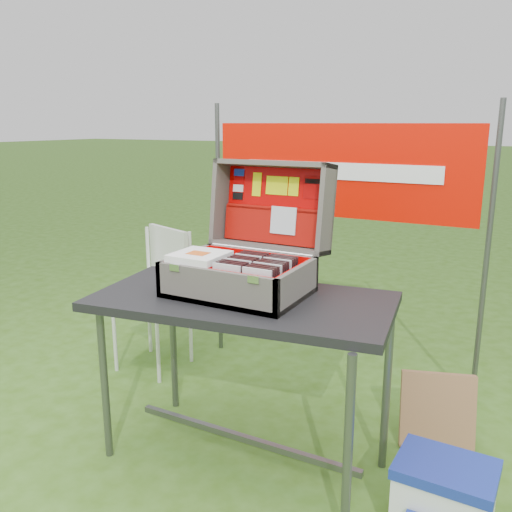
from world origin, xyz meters
The scene contains 88 objects.
ground centered at (0.00, 0.00, 0.00)m, with size 80.00×80.00×0.00m, color #365E14.
table centered at (-0.05, 0.01, 0.41)m, with size 1.32×0.66×0.82m, color black, non-canonical shape.
table_top centered at (-0.05, 0.01, 0.80)m, with size 1.32×0.66×0.04m, color black.
table_leg_fl centered at (-0.65, -0.26, 0.39)m, with size 0.04×0.04×0.78m, color #59595B.
table_leg_fr centered at (0.55, -0.26, 0.39)m, with size 0.04×0.04×0.78m, color #59595B.
table_leg_bl centered at (-0.65, 0.28, 0.39)m, with size 0.04×0.04×0.78m, color #59595B.
table_leg_br centered at (0.55, 0.28, 0.39)m, with size 0.04×0.04×0.78m, color #59595B.
table_brace centered at (-0.05, 0.01, 0.12)m, with size 1.17×0.03×0.03m, color #59595B.
suitcase centered at (-0.08, 0.10, 1.11)m, with size 0.60×0.59×0.57m, color #65605A, non-canonical shape.
suitcase_base_bottom centered at (-0.08, 0.04, 0.84)m, with size 0.60×0.43×0.02m, color #65605A.
suitcase_base_wall_front centered at (-0.08, -0.16, 0.90)m, with size 0.60×0.02×0.16m, color #65605A.
suitcase_base_wall_back centered at (-0.08, 0.24, 0.90)m, with size 0.60×0.02×0.16m, color #65605A.
suitcase_base_wall_left centered at (-0.37, 0.04, 0.90)m, with size 0.02×0.43×0.16m, color #65605A.
suitcase_base_wall_right centered at (0.20, 0.04, 0.90)m, with size 0.02×0.43×0.16m, color #65605A.
suitcase_liner_floor centered at (-0.08, 0.04, 0.85)m, with size 0.55×0.38×0.01m, color #CA0601.
suitcase_latch_left centered at (-0.28, -0.17, 0.97)m, with size 0.05×0.01×0.03m, color silver.
suitcase_latch_right centered at (0.11, -0.17, 0.97)m, with size 0.05×0.01×0.03m, color silver.
suitcase_hinge centered at (-0.08, 0.25, 0.98)m, with size 0.02×0.02×0.54m, color silver.
suitcase_lid_back centered at (-0.08, 0.43, 1.17)m, with size 0.60×0.43×0.02m, color #65605A.
suitcase_lid_rim_far centered at (-0.08, 0.39, 1.38)m, with size 0.60×0.02×0.16m, color #65605A.
suitcase_lid_rim_near centered at (-0.08, 0.33, 0.98)m, with size 0.60×0.02×0.16m, color #65605A.
suitcase_lid_rim_left centered at (-0.37, 0.36, 1.18)m, with size 0.02×0.43×0.16m, color #65605A.
suitcase_lid_rim_right centered at (0.20, 0.36, 1.18)m, with size 0.02×0.43×0.16m, color #65605A.
suitcase_lid_liner centered at (-0.08, 0.41, 1.18)m, with size 0.55×0.38×0.01m, color #CA0601.
suitcase_liner_wall_front centered at (-0.08, -0.15, 0.92)m, with size 0.55×0.01×0.14m, color #CA0601.
suitcase_liner_wall_back centered at (-0.08, 0.23, 0.92)m, with size 0.55×0.01×0.14m, color #CA0601.
suitcase_liner_wall_left centered at (-0.36, 0.04, 0.92)m, with size 0.01×0.38×0.14m, color #CA0601.
suitcase_liner_wall_right centered at (0.19, 0.04, 0.92)m, with size 0.01×0.38×0.14m, color #CA0601.
suitcase_lid_pocket centered at (-0.08, 0.38, 1.08)m, with size 0.53×0.17×0.03m, color #9A0D07.
suitcase_pocket_edge centered at (-0.08, 0.39, 1.17)m, with size 0.52×0.02×0.02m, color #9A0D07.
suitcase_pocket_cd centered at (-0.02, 0.37, 1.11)m, with size 0.13×0.13×0.01m, color silver.
lid_sticker_cc_a centered at (-0.30, 0.43, 1.33)m, with size 0.06×0.04×0.00m, color #1933B2.
lid_sticker_cc_b centered at (-0.30, 0.42, 1.29)m, with size 0.06×0.04×0.00m, color #A90202.
lid_sticker_cc_c centered at (-0.30, 0.42, 1.25)m, with size 0.06×0.04×0.00m, color white.
lid_sticker_cc_d centered at (-0.30, 0.41, 1.21)m, with size 0.06×0.04×0.00m, color black.
lid_card_neon_tall centered at (-0.20, 0.42, 1.28)m, with size 0.05×0.12×0.00m, color #DAEC0B.
lid_card_neon_main centered at (-0.08, 0.42, 1.28)m, with size 0.12×0.09×0.00m, color #DAEC0B.
lid_card_neon_small centered at (0.01, 0.42, 1.28)m, with size 0.05×0.09×0.00m, color #DAEC0B.
lid_sticker_band centered at (0.11, 0.42, 1.28)m, with size 0.11×0.11×0.00m, color #A90202.
lid_sticker_band_bar centered at (0.11, 0.43, 1.31)m, with size 0.10×0.02×0.00m, color black.
cd_left_0 centered at (-0.05, -0.13, 0.93)m, with size 0.13×0.01×0.15m, color silver.
cd_left_1 centered at (-0.05, -0.10, 0.93)m, with size 0.13×0.01×0.15m, color black.
cd_left_2 centered at (-0.05, -0.08, 0.93)m, with size 0.13×0.01×0.15m, color black.
cd_left_3 centered at (-0.05, -0.05, 0.93)m, with size 0.13×0.01×0.15m, color black.
cd_left_4 centered at (-0.05, -0.03, 0.93)m, with size 0.13×0.01×0.15m, color silver.
cd_left_5 centered at (-0.05, -0.01, 0.93)m, with size 0.13×0.01×0.15m, color black.
cd_left_6 centered at (-0.05, 0.02, 0.93)m, with size 0.13×0.01×0.15m, color black.
cd_left_7 centered at (-0.05, 0.04, 0.93)m, with size 0.13×0.01×0.15m, color black.
cd_left_8 centered at (-0.05, 0.06, 0.93)m, with size 0.13×0.01×0.15m, color silver.
cd_left_9 centered at (-0.05, 0.09, 0.93)m, with size 0.13×0.01×0.15m, color black.
cd_left_10 centered at (-0.05, 0.11, 0.93)m, with size 0.13×0.01×0.15m, color black.
cd_left_11 centered at (-0.05, 0.13, 0.93)m, with size 0.13×0.01×0.15m, color black.
cd_right_0 centered at (0.10, -0.13, 0.93)m, with size 0.13×0.01×0.15m, color silver.
cd_right_1 centered at (0.10, -0.10, 0.93)m, with size 0.13×0.01×0.15m, color black.
cd_right_2 centered at (0.10, -0.08, 0.93)m, with size 0.13×0.01×0.15m, color black.
cd_right_3 centered at (0.10, -0.05, 0.93)m, with size 0.13×0.01×0.15m, color black.
cd_right_4 centered at (0.10, -0.03, 0.93)m, with size 0.13×0.01×0.15m, color silver.
cd_right_5 centered at (0.10, -0.01, 0.93)m, with size 0.13×0.01×0.15m, color black.
cd_right_6 centered at (0.10, 0.02, 0.93)m, with size 0.13×0.01×0.15m, color black.
cd_right_7 centered at (0.10, 0.04, 0.93)m, with size 0.13×0.01×0.15m, color black.
cd_right_8 centered at (0.10, 0.06, 0.93)m, with size 0.13×0.01×0.15m, color silver.
cd_right_9 centered at (0.10, 0.09, 0.93)m, with size 0.13×0.01×0.15m, color black.
cd_right_10 centered at (0.10, 0.11, 0.93)m, with size 0.13×0.01×0.15m, color black.
cd_right_11 centered at (0.10, 0.13, 0.93)m, with size 0.13×0.01×0.15m, color black.
songbook_0 centered at (-0.24, -0.04, 0.99)m, with size 0.22×0.22×0.01m, color white.
songbook_1 centered at (-0.24, -0.04, 0.99)m, with size 0.22×0.22×0.01m, color white.
songbook_2 centered at (-0.24, -0.04, 1.00)m, with size 0.22×0.22×0.01m, color white.
songbook_3 centered at (-0.24, -0.04, 1.00)m, with size 0.22×0.22×0.01m, color white.
songbook_4 centered at (-0.24, -0.04, 1.01)m, with size 0.22×0.22×0.01m, color white.
songbook_5 centered at (-0.24, -0.04, 1.01)m, with size 0.22×0.22×0.01m, color white.
songbook_graphic centered at (-0.24, -0.05, 1.02)m, with size 0.09×0.07×0.00m, color #D85919.
cooler centered at (0.88, -0.06, 0.16)m, with size 0.37×0.28×0.32m, color white, non-canonical shape.
cooler_body centered at (0.88, -0.06, 0.14)m, with size 0.35×0.26×0.28m, color white.
cooler_lid centered at (0.88, -0.06, 0.30)m, with size 0.37×0.28×0.04m, color navy.
chair centered at (-1.08, 0.64, 0.45)m, with size 0.41×0.45×0.90m, color silver, non-canonical shape.
chair_seat centered at (-1.08, 0.64, 0.46)m, with size 0.41×0.41×0.03m, color silver.
chair_backrest centered at (-1.08, 0.83, 0.69)m, with size 0.41×0.03×0.43m, color silver.
chair_leg_fl centered at (-1.26, 0.46, 0.23)m, with size 0.02×0.02×0.46m, color silver.
chair_leg_fr centered at (-0.91, 0.46, 0.23)m, with size 0.02×0.02×0.46m, color silver.
chair_leg_bl centered at (-1.26, 0.81, 0.23)m, with size 0.02×0.02×0.46m, color silver.
chair_leg_br centered at (-0.91, 0.81, 0.23)m, with size 0.02×0.02×0.46m, color silver.
chair_upright_left centered at (-1.26, 0.83, 0.68)m, with size 0.02×0.02×0.43m, color silver.
chair_upright_right centered at (-0.91, 0.83, 0.68)m, with size 0.02×0.02×0.43m, color silver.
cardboard_box centered at (0.74, 0.58, 0.19)m, with size 0.36×0.06×0.38m, color #A1693F.
banner_post_left centered at (-0.85, 1.10, 0.85)m, with size 0.03×0.03×1.70m, color #59595B.
banner_post_right centered at (0.85, 1.10, 0.85)m, with size 0.03×0.03×1.70m, color #59595B.
banner centered at (0.00, 1.09, 1.30)m, with size 1.60×0.01×0.55m, color red.
banner_text centered at (0.00, 1.08, 1.30)m, with size 1.20×0.00×0.10m, color white.
Camera 1 is at (1.09, -1.98, 1.58)m, focal length 38.00 mm.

